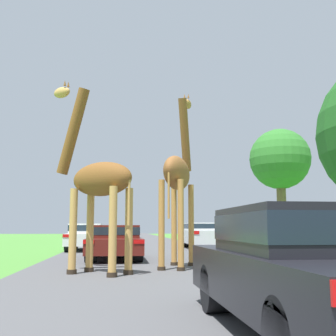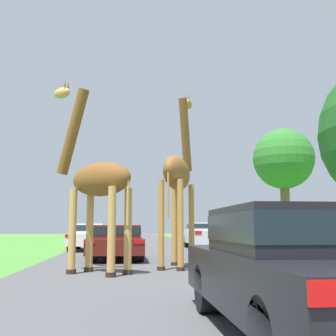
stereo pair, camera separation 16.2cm
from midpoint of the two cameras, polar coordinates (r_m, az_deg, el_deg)
road at (r=29.44m, az=-4.09°, el=-10.24°), size 7.88×120.00×0.00m
giraffe_near_road at (r=12.27m, az=1.00°, el=-1.10°), size 1.44×2.96×5.53m
giraffe_companion at (r=10.73m, az=-10.02°, el=-1.75°), size 2.41×2.02×5.13m
car_lead_maroon at (r=4.84m, az=18.08°, el=-12.43°), size 1.85×4.35×1.34m
car_queue_right at (r=21.72m, az=-11.30°, el=-9.01°), size 1.70×4.40×1.31m
car_queue_left at (r=15.39m, az=-7.53°, el=-9.75°), size 1.88×4.31×1.20m
car_far_ahead at (r=23.29m, az=4.42°, el=-8.96°), size 1.85×4.63×1.38m
tree_left_edge at (r=29.86m, az=14.78°, el=1.02°), size 4.14×4.14×7.87m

